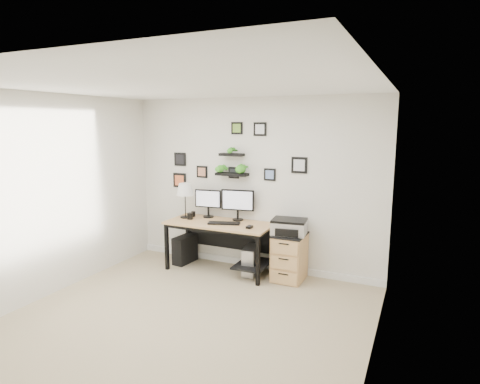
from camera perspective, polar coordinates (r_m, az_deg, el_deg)
The scene contains 14 objects.
room at distance 6.38m, azimuth 1.67°, elevation -10.09°, with size 4.00×4.00×4.00m.
desk at distance 6.07m, azimuth -2.50°, elevation -5.44°, with size 1.60×0.70×0.75m.
monitor_left at distance 6.31m, azimuth -4.56°, elevation -1.32°, with size 0.43×0.19×0.44m.
monitor_right at distance 6.09m, azimuth -0.33°, elevation -1.46°, with size 0.51×0.19×0.47m.
keyboard at distance 5.93m, azimuth -2.29°, elevation -4.46°, with size 0.47×0.15×0.02m, color black.
mouse at distance 5.70m, azimuth 1.36°, elevation -5.00°, with size 0.07×0.11×0.03m, color black.
table_lamp at distance 6.30m, azimuth -7.83°, elevation 0.27°, with size 0.27×0.27×0.55m.
mug at distance 6.25m, azimuth -7.12°, elevation -3.43°, with size 0.09×0.09×0.10m, color black.
pen_cup at distance 6.43m, azimuth -6.66°, elevation -3.11°, with size 0.07×0.07×0.09m, color black.
pc_tower_black at distance 6.56m, azimuth -7.83°, elevation -8.06°, with size 0.19×0.44×0.44m, color black.
pc_tower_grey at distance 6.03m, azimuth 1.53°, elevation -9.72°, with size 0.25×0.44×0.41m.
file_cabinet at distance 5.83m, azimuth 7.03°, elevation -9.14°, with size 0.43×0.53×0.67m.
printer at distance 5.71m, azimuth 7.00°, elevation -4.92°, with size 0.51×0.43×0.21m.
wall_decor at distance 6.11m, azimuth -1.18°, elevation 4.31°, with size 2.26×0.18×1.07m.
Camera 1 is at (2.33, -3.55, 2.22)m, focal length 30.00 mm.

